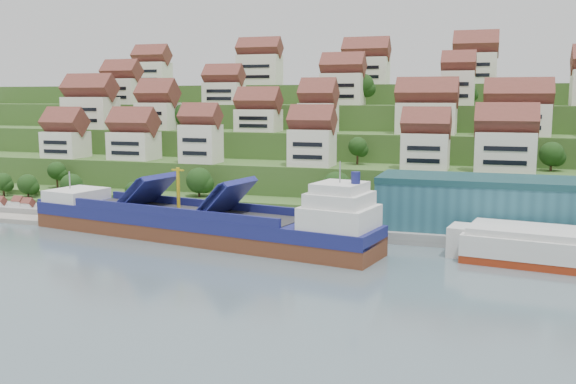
% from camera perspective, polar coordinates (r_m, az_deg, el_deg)
% --- Properties ---
extents(ground, '(300.00, 300.00, 0.00)m').
position_cam_1_polar(ground, '(120.42, -3.62, -4.62)').
color(ground, slate).
rests_on(ground, ground).
extents(quay, '(180.00, 14.00, 2.20)m').
position_cam_1_polar(quay, '(128.77, 7.19, -3.31)').
color(quay, gray).
rests_on(quay, ground).
extents(pebble_beach, '(45.00, 20.00, 1.00)m').
position_cam_1_polar(pebble_beach, '(160.23, -21.59, -1.75)').
color(pebble_beach, gray).
rests_on(pebble_beach, ground).
extents(hillside, '(260.00, 128.00, 31.00)m').
position_cam_1_polar(hillside, '(217.51, 6.55, 4.00)').
color(hillside, '#2D4C1E').
rests_on(hillside, ground).
extents(hillside_village, '(156.85, 62.46, 29.71)m').
position_cam_1_polar(hillside_village, '(174.94, 4.01, 7.51)').
color(hillside_village, white).
rests_on(hillside_village, ground).
extents(hillside_trees, '(144.16, 62.20, 30.24)m').
position_cam_1_polar(hillside_trees, '(162.71, -0.97, 4.63)').
color(hillside_trees, '#1D4015').
rests_on(hillside_trees, ground).
extents(warehouse, '(60.00, 15.00, 10.00)m').
position_cam_1_polar(warehouse, '(127.69, 21.66, -1.16)').
color(warehouse, '#275C6C').
rests_on(warehouse, quay).
extents(flagpole, '(1.28, 0.16, 8.00)m').
position_cam_1_polar(flagpole, '(123.27, 5.94, -1.08)').
color(flagpole, gray).
rests_on(flagpole, quay).
extents(beach_huts, '(14.40, 3.70, 2.20)m').
position_cam_1_polar(beach_huts, '(160.32, -22.46, -1.22)').
color(beach_huts, white).
rests_on(beach_huts, pebble_beach).
extents(cargo_ship, '(74.77, 24.69, 16.34)m').
position_cam_1_polar(cargo_ship, '(123.27, -7.52, -2.87)').
color(cargo_ship, brown).
rests_on(cargo_ship, ground).
extents(second_ship, '(33.87, 16.54, 9.42)m').
position_cam_1_polar(second_ship, '(113.30, 23.99, -4.69)').
color(second_ship, maroon).
rests_on(second_ship, ground).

